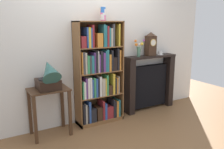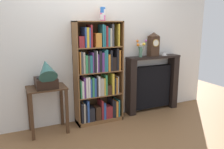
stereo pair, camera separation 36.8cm
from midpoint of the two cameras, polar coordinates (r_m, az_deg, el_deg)
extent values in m
cube|color=brown|center=(4.04, -5.09, -11.79)|extent=(7.46, 6.40, 0.02)
cube|color=silver|center=(3.99, -5.56, 7.47)|extent=(4.46, 0.08, 2.60)
cube|color=brown|center=(3.71, -11.28, -0.38)|extent=(0.02, 0.29, 1.67)
cube|color=brown|center=(4.01, -0.93, 0.86)|extent=(0.02, 0.29, 1.67)
cube|color=brown|center=(3.97, -6.75, 0.64)|extent=(0.78, 0.01, 1.67)
cube|color=brown|center=(3.76, -6.19, 12.70)|extent=(0.78, 0.29, 0.02)
cube|color=brown|center=(4.09, -5.64, -10.83)|extent=(0.78, 0.29, 0.06)
cube|color=black|center=(3.88, -10.07, -9.23)|extent=(0.04, 0.23, 0.33)
cube|color=#B2A893|center=(3.91, -9.60, -9.12)|extent=(0.03, 0.25, 0.32)
cube|color=black|center=(3.92, -9.15, -9.30)|extent=(0.02, 0.24, 0.29)
cube|color=#2D519E|center=(3.91, -8.69, -8.77)|extent=(0.03, 0.23, 0.36)
cube|color=black|center=(3.96, -7.75, -9.52)|extent=(0.09, 0.22, 0.22)
cube|color=#382316|center=(3.99, -6.20, -9.28)|extent=(0.09, 0.20, 0.23)
cube|color=maroon|center=(4.00, -5.28, -8.43)|extent=(0.03, 0.21, 0.32)
cube|color=#2D519E|center=(4.03, -4.79, -8.62)|extent=(0.04, 0.23, 0.27)
cube|color=maroon|center=(4.06, -3.62, -8.96)|extent=(0.12, 0.18, 0.21)
cube|color=black|center=(4.10, -2.88, -7.90)|extent=(0.02, 0.25, 0.32)
cube|color=black|center=(4.10, -2.37, -8.15)|extent=(0.03, 0.20, 0.29)
cube|color=orange|center=(4.12, -1.84, -8.11)|extent=(0.04, 0.20, 0.28)
cube|color=teal|center=(4.14, -1.47, -7.84)|extent=(0.02, 0.22, 0.30)
cube|color=brown|center=(3.94, -5.78, -4.98)|extent=(0.75, 0.27, 0.02)
cube|color=#388E56|center=(3.75, -10.39, -3.66)|extent=(0.02, 0.21, 0.28)
cube|color=white|center=(3.75, -9.90, -3.69)|extent=(0.03, 0.19, 0.28)
cube|color=#663884|center=(3.77, -9.60, -3.16)|extent=(0.02, 0.24, 0.33)
cube|color=white|center=(3.77, -9.02, -3.16)|extent=(0.04, 0.21, 0.33)
cube|color=white|center=(3.78, -8.45, -3.07)|extent=(0.03, 0.20, 0.33)
cube|color=#2D519E|center=(3.81, -8.09, -3.21)|extent=(0.03, 0.23, 0.29)
cube|color=#388E56|center=(3.82, -7.61, -2.97)|extent=(0.03, 0.23, 0.32)
cube|color=#2D519E|center=(3.84, -7.15, -2.97)|extent=(0.03, 0.25, 0.30)
cube|color=black|center=(3.84, -6.59, -2.90)|extent=(0.03, 0.21, 0.31)
cube|color=white|center=(3.86, -6.20, -2.71)|extent=(0.03, 0.23, 0.33)
cube|color=#B2A893|center=(3.87, -5.68, -2.92)|extent=(0.03, 0.21, 0.29)
cube|color=#B2A893|center=(3.89, -5.29, -2.85)|extent=(0.03, 0.23, 0.29)
cube|color=gold|center=(3.90, -4.90, -2.80)|extent=(0.02, 0.23, 0.29)
cube|color=#388E56|center=(3.89, -4.41, -2.43)|extent=(0.03, 0.20, 0.34)
cube|color=#382316|center=(3.93, -3.63, -3.62)|extent=(0.07, 0.18, 0.16)
cube|color=gold|center=(3.94, -2.83, -2.17)|extent=(0.04, 0.19, 0.35)
cube|color=black|center=(3.98, -2.41, -2.59)|extent=(0.03, 0.22, 0.27)
cube|color=orange|center=(4.00, -2.08, -2.48)|extent=(0.02, 0.23, 0.27)
cube|color=#B2A893|center=(4.00, -1.64, -2.34)|extent=(0.02, 0.20, 0.29)
cube|color=brown|center=(3.84, -5.91, 0.70)|extent=(0.75, 0.27, 0.02)
cube|color=orange|center=(3.65, -10.64, 2.77)|extent=(0.02, 0.20, 0.34)
cube|color=#424247|center=(3.65, -10.25, 2.81)|extent=(0.03, 0.19, 0.34)
cube|color=#B2A893|center=(3.68, -9.78, 2.81)|extent=(0.03, 0.22, 0.33)
cube|color=#388E56|center=(3.70, -9.24, 2.49)|extent=(0.04, 0.24, 0.28)
cube|color=#424247|center=(3.70, -8.63, 2.44)|extent=(0.02, 0.21, 0.27)
cube|color=teal|center=(3.73, -8.20, 2.56)|extent=(0.04, 0.24, 0.27)
cube|color=#663884|center=(3.74, -7.70, 2.98)|extent=(0.02, 0.23, 0.32)
cube|color=black|center=(3.74, -7.14, 3.10)|extent=(0.04, 0.21, 0.33)
cube|color=white|center=(3.76, -6.82, 3.22)|extent=(0.02, 0.24, 0.34)
cube|color=#663884|center=(3.76, -6.39, 2.80)|extent=(0.02, 0.21, 0.29)
cube|color=black|center=(3.78, -6.00, 3.23)|extent=(0.04, 0.23, 0.33)
cube|color=#663884|center=(3.79, -5.30, 3.08)|extent=(0.04, 0.21, 0.31)
cube|color=teal|center=(3.80, -4.83, 3.33)|extent=(0.02, 0.21, 0.34)
cube|color=teal|center=(3.81, -4.41, 3.49)|extent=(0.03, 0.21, 0.35)
cube|color=orange|center=(3.84, -3.84, 2.95)|extent=(0.04, 0.21, 0.27)
cube|color=black|center=(3.86, -3.41, 3.51)|extent=(0.03, 0.23, 0.34)
cube|color=black|center=(3.87, -2.48, 2.67)|extent=(0.07, 0.17, 0.22)
cube|color=black|center=(3.90, -1.85, 3.79)|extent=(0.03, 0.21, 0.36)
cube|color=orange|center=(3.92, -1.36, 3.62)|extent=(0.02, 0.20, 0.33)
cube|color=brown|center=(3.78, -6.05, 6.63)|extent=(0.75, 0.27, 0.02)
cube|color=maroon|center=(3.63, -10.44, 7.78)|extent=(0.08, 0.23, 0.17)
cube|color=#2D519E|center=(3.66, -9.56, 8.89)|extent=(0.02, 0.25, 0.31)
cube|color=gold|center=(3.67, -9.06, 8.89)|extent=(0.04, 0.24, 0.30)
cube|color=#2D519E|center=(3.68, -8.60, 8.85)|extent=(0.02, 0.25, 0.29)
cube|color=maroon|center=(3.67, -8.11, 9.22)|extent=(0.03, 0.22, 0.34)
cube|color=orange|center=(3.72, -6.43, 8.33)|extent=(0.09, 0.22, 0.21)
cube|color=teal|center=(3.75, -5.31, 9.39)|extent=(0.03, 0.20, 0.34)
cube|color=teal|center=(3.77, -4.99, 9.31)|extent=(0.02, 0.23, 0.33)
cube|color=maroon|center=(3.79, -4.55, 9.26)|extent=(0.03, 0.24, 0.32)
cube|color=teal|center=(3.80, -4.08, 9.08)|extent=(0.03, 0.23, 0.30)
cube|color=#B2A893|center=(3.81, -3.56, 9.02)|extent=(0.03, 0.22, 0.29)
cube|color=#424247|center=(3.83, -3.13, 9.54)|extent=(0.03, 0.23, 0.35)
cube|color=gold|center=(3.87, -1.66, 9.60)|extent=(0.03, 0.20, 0.35)
cylinder|color=pink|center=(3.81, -5.02, 13.50)|extent=(0.08, 0.08, 0.09)
cylinder|color=white|center=(3.81, -5.05, 13.74)|extent=(0.08, 0.08, 0.09)
cylinder|color=black|center=(3.82, -5.06, 13.97)|extent=(0.08, 0.08, 0.09)
cylinder|color=pink|center=(3.82, -5.08, 14.20)|extent=(0.08, 0.08, 0.09)
cylinder|color=blue|center=(3.82, -5.05, 14.44)|extent=(0.08, 0.08, 0.09)
cylinder|color=white|center=(3.82, -5.05, 14.67)|extent=(0.08, 0.08, 0.09)
cylinder|color=white|center=(3.82, -5.02, 14.90)|extent=(0.08, 0.08, 0.09)
cylinder|color=orange|center=(3.82, -5.09, 15.14)|extent=(0.08, 0.08, 0.09)
cylinder|color=blue|center=(3.82, -5.07, 15.37)|extent=(0.08, 0.08, 0.09)
cylinder|color=white|center=(3.82, -5.10, 15.60)|extent=(0.08, 0.08, 0.09)
cube|color=#472D1C|center=(3.57, -18.10, -3.53)|extent=(0.57, 0.41, 0.02)
cube|color=#472D1C|center=(3.48, -21.14, -10.40)|extent=(0.04, 0.04, 0.69)
cube|color=#472D1C|center=(3.58, -13.12, -9.21)|extent=(0.04, 0.04, 0.69)
cube|color=#472D1C|center=(3.80, -22.02, -8.51)|extent=(0.04, 0.04, 0.69)
cube|color=#472D1C|center=(3.89, -14.67, -7.49)|extent=(0.04, 0.04, 0.69)
cube|color=black|center=(3.54, -18.19, -2.25)|extent=(0.31, 0.33, 0.14)
cylinder|color=black|center=(3.53, -18.27, -1.03)|extent=(0.26, 0.26, 0.01)
cylinder|color=#2D605B|center=(3.47, -18.12, -0.82)|extent=(0.03, 0.03, 0.06)
cone|color=#2D605B|center=(3.38, -18.02, 1.05)|extent=(0.26, 0.40, 0.39)
cube|color=black|center=(4.40, 7.06, 4.34)|extent=(1.06, 0.23, 0.04)
cube|color=black|center=(4.25, 1.83, -3.11)|extent=(0.12, 0.20, 1.01)
cube|color=black|center=(4.79, 11.35, -1.51)|extent=(0.12, 0.20, 1.01)
cube|color=black|center=(4.54, 6.61, -2.79)|extent=(0.78, 0.11, 0.81)
cube|color=#382316|center=(4.37, 6.97, 6.93)|extent=(0.18, 0.14, 0.36)
pyramid|color=#382316|center=(4.35, 7.05, 9.75)|extent=(0.18, 0.14, 0.07)
cylinder|color=silver|center=(4.30, 7.58, 7.70)|extent=(0.12, 0.01, 0.12)
torus|color=#B79347|center=(4.30, 7.61, 7.69)|extent=(0.13, 0.01, 0.13)
cylinder|color=#4C7A60|center=(4.22, 4.01, 5.55)|extent=(0.06, 0.06, 0.18)
cylinder|color=#4C753D|center=(4.21, 3.60, 6.33)|extent=(0.04, 0.04, 0.27)
sphere|color=orange|center=(4.21, 3.25, 8.13)|extent=(0.05, 0.05, 0.05)
cylinder|color=#4C753D|center=(4.22, 4.69, 6.38)|extent=(0.07, 0.04, 0.27)
sphere|color=#B24CB7|center=(4.21, 5.27, 8.22)|extent=(0.04, 0.04, 0.04)
cylinder|color=#4C753D|center=(4.21, 4.46, 5.98)|extent=(0.05, 0.03, 0.21)
sphere|color=yellow|center=(4.21, 4.81, 7.42)|extent=(0.06, 0.06, 0.06)
cylinder|color=#4C753D|center=(4.23, 4.10, 5.92)|extent=(0.02, 0.01, 0.20)
sphere|color=silver|center=(4.23, 4.17, 7.28)|extent=(0.05, 0.05, 0.05)
cylinder|color=#4C753D|center=(4.22, 3.62, 5.90)|extent=(0.04, 0.01, 0.20)
sphere|color=orange|center=(4.20, 3.43, 7.25)|extent=(0.05, 0.05, 0.05)
cylinder|color=#4C753D|center=(4.22, 3.65, 6.37)|extent=(0.05, 0.06, 0.27)
sphere|color=#EA4275|center=(4.22, 3.22, 8.20)|extent=(0.04, 0.04, 0.04)
cylinder|color=white|center=(4.54, 9.35, 4.81)|extent=(0.13, 0.13, 0.01)
cylinder|color=white|center=(4.53, 9.36, 5.16)|extent=(0.08, 0.08, 0.05)
torus|color=white|center=(4.56, 9.86, 5.23)|extent=(0.04, 0.01, 0.04)
camera|label=1|loc=(0.18, -92.66, -0.60)|focal=37.62mm
camera|label=2|loc=(0.18, 87.34, 0.60)|focal=37.62mm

